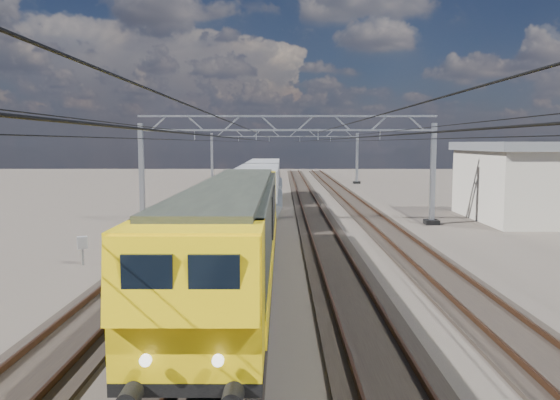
{
  "coord_description": "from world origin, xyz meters",
  "views": [
    {
      "loc": [
        -0.34,
        -31.51,
        5.34
      ],
      "look_at": [
        -0.44,
        -3.57,
        2.4
      ],
      "focal_mm": 35.0,
      "sensor_mm": 36.0,
      "label": 1
    }
  ],
  "objects_px": {
    "locomotive": "(235,229)",
    "hopper_wagon_mid": "(264,176)",
    "catenary_gantry_mid": "(287,165)",
    "trackside_cabinet": "(82,243)",
    "catenary_gantry_far": "(284,154)",
    "hopper_wagon_lead": "(257,189)"
  },
  "relations": [
    {
      "from": "catenary_gantry_far",
      "to": "trackside_cabinet",
      "type": "height_order",
      "value": "catenary_gantry_far"
    },
    {
      "from": "hopper_wagon_lead",
      "to": "trackside_cabinet",
      "type": "height_order",
      "value": "hopper_wagon_lead"
    },
    {
      "from": "hopper_wagon_lead",
      "to": "hopper_wagon_mid",
      "type": "xyz_separation_m",
      "value": [
        0.0,
        14.2,
        0.0
      ]
    },
    {
      "from": "catenary_gantry_far",
      "to": "locomotive",
      "type": "bearing_deg",
      "value": -92.18
    },
    {
      "from": "catenary_gantry_mid",
      "to": "catenary_gantry_far",
      "type": "relative_size",
      "value": 1.0
    },
    {
      "from": "catenary_gantry_mid",
      "to": "locomotive",
      "type": "relative_size",
      "value": 0.94
    },
    {
      "from": "locomotive",
      "to": "hopper_wagon_mid",
      "type": "height_order",
      "value": "locomotive"
    },
    {
      "from": "catenary_gantry_mid",
      "to": "hopper_wagon_mid",
      "type": "xyz_separation_m",
      "value": [
        -2.0,
        15.28,
        -1.67
      ]
    },
    {
      "from": "locomotive",
      "to": "trackside_cabinet",
      "type": "height_order",
      "value": "locomotive"
    },
    {
      "from": "catenary_gantry_mid",
      "to": "trackside_cabinet",
      "type": "distance_m",
      "value": 15.37
    },
    {
      "from": "locomotive",
      "to": "hopper_wagon_mid",
      "type": "relative_size",
      "value": 1.62
    },
    {
      "from": "hopper_wagon_lead",
      "to": "locomotive",
      "type": "bearing_deg",
      "value": -90.0
    },
    {
      "from": "locomotive",
      "to": "catenary_gantry_far",
      "type": "bearing_deg",
      "value": 87.82
    },
    {
      "from": "trackside_cabinet",
      "to": "hopper_wagon_mid",
      "type": "bearing_deg",
      "value": 52.07
    },
    {
      "from": "catenary_gantry_far",
      "to": "hopper_wagon_mid",
      "type": "relative_size",
      "value": 1.53
    },
    {
      "from": "catenary_gantry_far",
      "to": "trackside_cabinet",
      "type": "relative_size",
      "value": 15.75
    },
    {
      "from": "locomotive",
      "to": "trackside_cabinet",
      "type": "bearing_deg",
      "value": 147.17
    },
    {
      "from": "hopper_wagon_mid",
      "to": "hopper_wagon_lead",
      "type": "bearing_deg",
      "value": -90.0
    },
    {
      "from": "catenary_gantry_mid",
      "to": "hopper_wagon_mid",
      "type": "bearing_deg",
      "value": 97.46
    },
    {
      "from": "catenary_gantry_far",
      "to": "locomotive",
      "type": "distance_m",
      "value": 52.68
    },
    {
      "from": "locomotive",
      "to": "hopper_wagon_lead",
      "type": "bearing_deg",
      "value": 90.0
    },
    {
      "from": "catenary_gantry_far",
      "to": "locomotive",
      "type": "relative_size",
      "value": 0.94
    }
  ]
}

